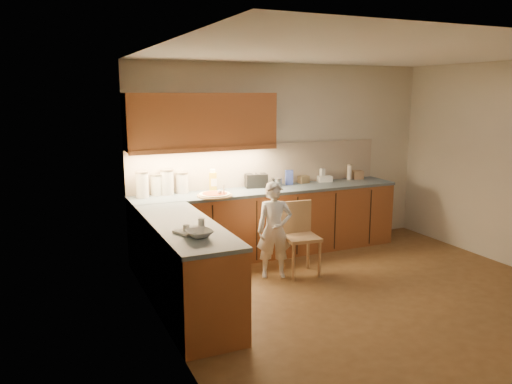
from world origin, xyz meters
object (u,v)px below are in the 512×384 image
Objects in this scene: child at (274,230)px; toaster at (256,181)px; pizza_on_board at (215,195)px; wooden_chair at (299,232)px; oil_jug at (213,181)px.

toaster is at bearing 97.55° from child.
toaster is at bearing 24.77° from pizza_on_board.
child is at bearing -175.58° from wooden_chair.
toaster is (0.63, 0.02, -0.04)m from oil_jug.
oil_jug reaches higher than pizza_on_board.
pizza_on_board is at bearing -105.24° from oil_jug.
oil_jug is (-0.77, 0.96, 0.54)m from wooden_chair.
toaster is (-0.14, 0.98, 0.50)m from wooden_chair.
pizza_on_board is at bearing 149.14° from wooden_chair.
wooden_chair is at bearing 17.08° from child.
child is at bearing -65.38° from oil_jug.
wooden_chair is at bearing -37.13° from pizza_on_board.
oil_jug is 0.92× the size of toaster.
wooden_chair is 1.11m from toaster.
wooden_chair is 3.00× the size of oil_jug.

